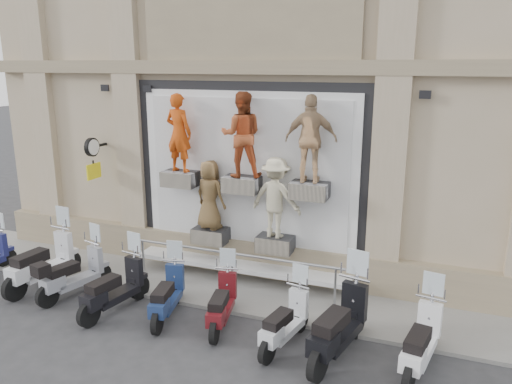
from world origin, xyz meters
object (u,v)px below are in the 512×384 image
scooter_b (41,251)px  scooter_i (422,329)px  scooter_g (285,311)px  scooter_e (167,285)px  scooter_f (222,293)px  scooter_c (73,264)px  guard_rail (232,272)px  scooter_d (114,277)px  scooter_h (340,311)px  clock_sign_bracket (93,153)px

scooter_b → scooter_i: size_ratio=1.13×
scooter_b → scooter_g: 5.88m
scooter_e → scooter_f: scooter_e is taller
scooter_c → guard_rail: bearing=39.7°
scooter_d → scooter_g: scooter_d is taller
scooter_c → scooter_h: (5.84, -0.29, 0.13)m
scooter_f → scooter_g: 1.37m
scooter_d → scooter_i: size_ratio=1.01×
scooter_b → scooter_f: (4.51, -0.16, -0.17)m
scooter_b → scooter_h: scooter_h is taller
scooter_b → scooter_e: 3.37m
clock_sign_bracket → scooter_c: (0.79, -1.89, -2.06)m
scooter_b → scooter_f: 4.52m
clock_sign_bracket → guard_rail: bearing=-6.8°
guard_rail → scooter_d: size_ratio=2.69×
scooter_d → scooter_e: size_ratio=1.08×
scooter_d → scooter_f: size_ratio=1.11×
scooter_e → scooter_g: (2.50, -0.17, -0.02)m
guard_rail → scooter_e: scooter_e is taller
scooter_d → scooter_f: bearing=16.7°
clock_sign_bracket → scooter_h: (6.63, -2.18, -1.93)m
scooter_f → scooter_g: size_ratio=1.00×
scooter_h → scooter_f: bearing=-173.7°
scooter_d → scooter_g: size_ratio=1.11×
scooter_e → scooter_g: size_ratio=1.03×
guard_rail → scooter_c: bearing=-155.4°
scooter_b → scooter_c: (0.98, -0.11, -0.11)m
scooter_g → scooter_i: size_ratio=0.91×
scooter_b → scooter_i: scooter_b is taller
guard_rail → clock_sign_bracket: size_ratio=4.96×
clock_sign_bracket → scooter_f: clock_sign_bracket is taller
scooter_e → scooter_h: size_ratio=0.81×
clock_sign_bracket → scooter_e: 4.30m
scooter_h → scooter_c: bearing=-170.4°
scooter_c → scooter_i: bearing=13.7°
scooter_c → scooter_g: scooter_c is taller
scooter_c → scooter_d: size_ratio=0.98×
guard_rail → scooter_e: size_ratio=2.90×
scooter_c → scooter_e: 2.38m
clock_sign_bracket → scooter_h: size_ratio=0.47×
scooter_h → guard_rail: bearing=160.4°
scooter_i → guard_rail: bearing=168.4°
scooter_c → scooter_d: scooter_d is taller
clock_sign_bracket → scooter_c: clock_sign_bracket is taller
scooter_b → clock_sign_bracket: bearing=89.6°
clock_sign_bracket → scooter_e: (3.17, -2.01, -2.09)m
scooter_d → scooter_h: bearing=10.3°
scooter_c → scooter_h: bearing=12.4°
scooter_c → scooter_h: 5.85m
scooter_g → scooter_h: 0.98m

